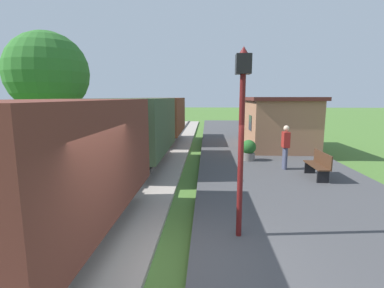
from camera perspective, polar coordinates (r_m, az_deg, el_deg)
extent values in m
plane|color=#47702D|center=(5.41, -3.07, -24.68)|extent=(160.00, 160.00, 0.00)
cube|color=#424244|center=(5.97, 31.82, -21.27)|extent=(6.00, 60.00, 0.25)
cube|color=#9E9389|center=(6.09, -27.89, -20.97)|extent=(3.80, 60.00, 0.12)
cube|color=slate|center=(5.72, -21.34, -21.10)|extent=(0.07, 60.00, 0.14)
cube|color=slate|center=(6.41, -33.82, -18.62)|extent=(0.07, 60.00, 0.14)
cube|color=brown|center=(6.00, -25.98, -2.64)|extent=(2.50, 5.60, 2.20)
cube|color=black|center=(6.25, -25.35, -11.19)|extent=(2.10, 5.15, 0.50)
cylinder|color=black|center=(7.86, -19.00, -8.55)|extent=(1.56, 0.84, 0.84)
cylinder|color=black|center=(8.83, -16.29, -4.76)|extent=(0.20, 0.30, 0.20)
cube|color=#384C33|center=(12.13, -10.84, 3.78)|extent=(2.50, 5.60, 2.20)
cube|color=black|center=(12.26, -10.70, -0.65)|extent=(2.10, 5.15, 0.50)
cylinder|color=black|center=(14.02, -8.95, -0.38)|extent=(1.56, 0.84, 0.84)
cylinder|color=black|center=(10.61, -12.94, -3.66)|extent=(1.56, 0.84, 0.84)
cylinder|color=black|center=(15.10, -8.07, 1.30)|extent=(0.20, 0.30, 0.20)
cylinder|color=black|center=(9.48, -14.90, -3.74)|extent=(0.20, 0.30, 0.20)
cube|color=brown|center=(18.59, -5.98, 5.79)|extent=(2.50, 5.60, 2.20)
cube|color=black|center=(18.67, -5.93, 2.88)|extent=(2.10, 5.15, 0.50)
cylinder|color=black|center=(20.46, -5.14, 2.75)|extent=(1.56, 0.84, 0.84)
cylinder|color=black|center=(16.95, -6.85, 1.35)|extent=(1.56, 0.84, 0.84)
cylinder|color=black|center=(21.57, -4.72, 3.77)|extent=(0.20, 0.30, 0.20)
cylinder|color=black|center=(15.78, -7.59, 1.66)|extent=(0.20, 0.30, 0.20)
cube|color=#9E6B4C|center=(16.83, 16.46, 3.96)|extent=(3.20, 5.50, 2.60)
cube|color=#51231E|center=(16.76, 16.68, 8.69)|extent=(3.50, 5.80, 0.18)
cube|color=black|center=(15.43, 11.58, 4.18)|extent=(0.03, 0.90, 0.80)
cube|color=#422819|center=(10.78, 23.66, -3.95)|extent=(0.42, 1.50, 0.04)
cube|color=#422819|center=(10.80, 24.68, -2.67)|extent=(0.04, 1.50, 0.45)
cube|color=black|center=(10.30, 24.74, -5.95)|extent=(0.38, 0.06, 0.42)
cube|color=black|center=(11.38, 22.53, -4.40)|extent=(0.38, 0.06, 0.42)
cube|color=#422819|center=(21.15, 13.39, 2.78)|extent=(0.42, 1.50, 0.04)
cube|color=#422819|center=(21.15, 13.92, 3.43)|extent=(0.04, 1.50, 0.45)
cube|color=black|center=(20.59, 13.66, 1.95)|extent=(0.38, 0.06, 0.42)
cube|color=black|center=(21.76, 13.09, 2.36)|extent=(0.38, 0.06, 0.42)
cylinder|color=#474C66|center=(11.58, 18.19, -2.80)|extent=(0.15, 0.15, 0.86)
cylinder|color=#474C66|center=(11.73, 17.97, -2.64)|extent=(0.15, 0.15, 0.86)
cube|color=maroon|center=(11.53, 18.26, 0.83)|extent=(0.25, 0.38, 0.60)
sphere|color=beige|center=(11.47, 18.38, 3.00)|extent=(0.22, 0.22, 0.22)
cylinder|color=slate|center=(12.91, 11.23, -2.46)|extent=(0.56, 0.56, 0.34)
sphere|color=#235B23|center=(12.83, 11.29, -0.60)|extent=(0.64, 0.64, 0.64)
cylinder|color=#591414|center=(5.62, 9.72, -2.87)|extent=(0.11, 0.11, 3.20)
cube|color=black|center=(5.53, 10.24, 15.46)|extent=(0.28, 0.28, 0.36)
sphere|color=#F2E5BF|center=(5.53, 10.24, 15.46)|extent=(0.20, 0.20, 0.20)
cone|color=#591414|center=(5.56, 10.32, 17.92)|extent=(0.20, 0.20, 0.16)
cylinder|color=#4C3823|center=(18.85, -26.27, 3.22)|extent=(0.28, 0.28, 2.64)
sphere|color=#2D6B28|center=(18.83, -26.96, 12.53)|extent=(4.66, 4.66, 4.66)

